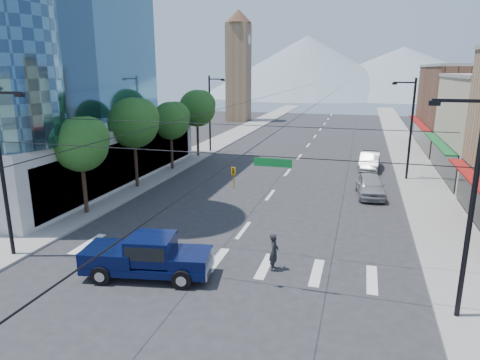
# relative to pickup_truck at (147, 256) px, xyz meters

# --- Properties ---
(ground) EXTENTS (160.00, 160.00, 0.00)m
(ground) POSITION_rel_pickup_truck_xyz_m (2.80, 1.11, -1.08)
(ground) COLOR #28282B
(ground) RESTS_ON ground
(sidewalk_left) EXTENTS (4.00, 120.00, 0.15)m
(sidewalk_left) POSITION_rel_pickup_truck_xyz_m (-9.20, 41.11, -1.00)
(sidewalk_left) COLOR gray
(sidewalk_left) RESTS_ON ground
(sidewalk_right) EXTENTS (4.00, 120.00, 0.15)m
(sidewalk_right) POSITION_rel_pickup_truck_xyz_m (14.80, 41.11, -1.00)
(sidewalk_right) COLOR gray
(sidewalk_right) RESTS_ON ground
(shop_far) EXTENTS (12.00, 18.00, 10.00)m
(shop_far) POSITION_rel_pickup_truck_xyz_m (22.80, 41.11, 3.92)
(shop_far) COLOR brown
(shop_far) RESTS_ON ground
(clock_tower) EXTENTS (4.80, 4.80, 20.40)m
(clock_tower) POSITION_rel_pickup_truck_xyz_m (-13.70, 63.11, 9.56)
(clock_tower) COLOR #8C6B4C
(clock_tower) RESTS_ON ground
(mountain_left) EXTENTS (80.00, 80.00, 22.00)m
(mountain_left) POSITION_rel_pickup_truck_xyz_m (-12.20, 151.11, 9.92)
(mountain_left) COLOR gray
(mountain_left) RESTS_ON ground
(mountain_right) EXTENTS (90.00, 90.00, 18.00)m
(mountain_right) POSITION_rel_pickup_truck_xyz_m (22.80, 161.11, 7.92)
(mountain_right) COLOR gray
(mountain_right) RESTS_ON ground
(tree_near) EXTENTS (3.65, 3.64, 6.71)m
(tree_near) POSITION_rel_pickup_truck_xyz_m (-8.27, 7.21, 3.91)
(tree_near) COLOR black
(tree_near) RESTS_ON ground
(tree_midnear) EXTENTS (4.09, 4.09, 7.52)m
(tree_midnear) POSITION_rel_pickup_truck_xyz_m (-8.27, 14.21, 4.51)
(tree_midnear) COLOR black
(tree_midnear) RESTS_ON ground
(tree_midfar) EXTENTS (3.65, 3.64, 6.71)m
(tree_midfar) POSITION_rel_pickup_truck_xyz_m (-8.27, 21.21, 3.91)
(tree_midfar) COLOR black
(tree_midfar) RESTS_ON ground
(tree_far) EXTENTS (4.09, 4.09, 7.52)m
(tree_far) POSITION_rel_pickup_truck_xyz_m (-8.27, 28.21, 4.51)
(tree_far) COLOR black
(tree_far) RESTS_ON ground
(signal_rig) EXTENTS (21.80, 0.20, 9.00)m
(signal_rig) POSITION_rel_pickup_truck_xyz_m (3.00, 0.11, 3.56)
(signal_rig) COLOR black
(signal_rig) RESTS_ON ground
(lamp_pole_nw) EXTENTS (2.00, 0.25, 9.00)m
(lamp_pole_nw) POSITION_rel_pickup_truck_xyz_m (-7.86, 31.11, 3.86)
(lamp_pole_nw) COLOR black
(lamp_pole_nw) RESTS_ON ground
(lamp_pole_ne) EXTENTS (2.00, 0.25, 9.00)m
(lamp_pole_ne) POSITION_rel_pickup_truck_xyz_m (13.47, 23.11, 3.86)
(lamp_pole_ne) COLOR black
(lamp_pole_ne) RESTS_ON ground
(pickup_truck) EXTENTS (6.40, 3.18, 2.07)m
(pickup_truck) POSITION_rel_pickup_truck_xyz_m (0.00, 0.00, 0.00)
(pickup_truck) COLOR #070E39
(pickup_truck) RESTS_ON ground
(pedestrian) EXTENTS (0.46, 0.70, 1.89)m
(pedestrian) POSITION_rel_pickup_truck_xyz_m (5.69, 2.38, -0.14)
(pedestrian) COLOR black
(pedestrian) RESTS_ON ground
(parked_car_near) EXTENTS (2.52, 5.23, 1.72)m
(parked_car_near) POSITION_rel_pickup_truck_xyz_m (10.40, 17.04, -0.22)
(parked_car_near) COLOR #A9A9AD
(parked_car_near) RESTS_ON ground
(parked_car_mid) EXTENTS (2.08, 5.24, 1.70)m
(parked_car_mid) POSITION_rel_pickup_truck_xyz_m (10.40, 26.64, -0.23)
(parked_car_mid) COLOR #BBBBBB
(parked_car_mid) RESTS_ON ground
(parked_car_far) EXTENTS (2.27, 5.03, 1.43)m
(parked_car_far) POSITION_rel_pickup_truck_xyz_m (10.40, 27.41, -0.37)
(parked_car_far) COLOR #2D2D2F
(parked_car_far) RESTS_ON ground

